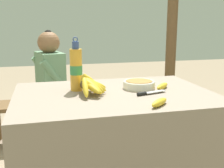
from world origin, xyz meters
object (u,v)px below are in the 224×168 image
at_px(loose_banana_side, 162,86).
at_px(knife, 147,93).
at_px(banana_bunch_green, 126,92).
at_px(support_post_far, 172,20).
at_px(wooden_bench, 77,105).
at_px(seated_vendor, 46,80).
at_px(water_bottle, 76,69).
at_px(serving_bowl, 139,84).
at_px(banana_bunch_ripe, 90,84).
at_px(loose_banana_front, 159,102).

height_order(loose_banana_side, knife, loose_banana_side).
height_order(banana_bunch_green, support_post_far, support_post_far).
xyz_separation_m(knife, wooden_bench, (-0.24, 1.24, -0.42)).
xyz_separation_m(seated_vendor, banana_bunch_green, (0.79, 0.04, -0.17)).
relative_size(loose_banana_side, support_post_far, 0.06).
bearing_deg(banana_bunch_green, water_bottle, -120.87).
height_order(water_bottle, loose_banana_side, water_bottle).
xyz_separation_m(loose_banana_side, support_post_far, (0.75, 1.47, 0.39)).
height_order(serving_bowl, water_bottle, water_bottle).
relative_size(loose_banana_side, wooden_bench, 0.07).
xyz_separation_m(wooden_bench, seated_vendor, (-0.29, -0.04, 0.28)).
xyz_separation_m(banana_bunch_ripe, banana_bunch_green, (0.57, 1.17, -0.36)).
bearing_deg(banana_bunch_ripe, serving_bowl, 14.49).
distance_m(seated_vendor, banana_bunch_green, 0.81).
distance_m(water_bottle, support_post_far, 1.88).
relative_size(serving_bowl, seated_vendor, 0.18).
bearing_deg(banana_bunch_ripe, loose_banana_front, -45.12).
relative_size(wooden_bench, banana_bunch_green, 8.05).
bearing_deg(loose_banana_front, loose_banana_side, 63.88).
bearing_deg(loose_banana_side, loose_banana_front, -116.12).
xyz_separation_m(seated_vendor, support_post_far, (1.42, 0.37, 0.54)).
bearing_deg(knife, banana_bunch_ripe, 150.23).
xyz_separation_m(loose_banana_side, banana_bunch_green, (0.12, 1.14, -0.32)).
bearing_deg(support_post_far, banana_bunch_ripe, -128.64).
distance_m(loose_banana_side, knife, 0.17).
xyz_separation_m(banana_bunch_ripe, seated_vendor, (-0.23, 1.12, -0.19)).
distance_m(banana_bunch_green, support_post_far, 1.01).
bearing_deg(serving_bowl, knife, -91.81).
relative_size(serving_bowl, support_post_far, 0.09).
height_order(loose_banana_front, support_post_far, support_post_far).
bearing_deg(banana_bunch_green, wooden_bench, -179.93).
relative_size(banana_bunch_ripe, wooden_bench, 0.14).
bearing_deg(support_post_far, serving_bowl, -121.98).
bearing_deg(knife, water_bottle, 135.88).
bearing_deg(seated_vendor, support_post_far, -179.69).
relative_size(water_bottle, knife, 1.67).
height_order(loose_banana_front, seated_vendor, seated_vendor).
xyz_separation_m(banana_bunch_ripe, loose_banana_side, (0.44, 0.03, -0.04)).
distance_m(knife, support_post_far, 1.85).
bearing_deg(serving_bowl, seated_vendor, 117.35).
bearing_deg(water_bottle, loose_banana_front, -49.65).
distance_m(serving_bowl, loose_banana_side, 0.14).
bearing_deg(water_bottle, wooden_bench, 83.31).
relative_size(banana_bunch_ripe, serving_bowl, 1.28).
relative_size(banana_bunch_ripe, banana_bunch_green, 1.15).
bearing_deg(seated_vendor, loose_banana_front, 95.67).
height_order(loose_banana_front, knife, loose_banana_front).
distance_m(water_bottle, banana_bunch_green, 1.29).
distance_m(loose_banana_front, support_post_far, 2.04).
bearing_deg(wooden_bench, knife, -78.84).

